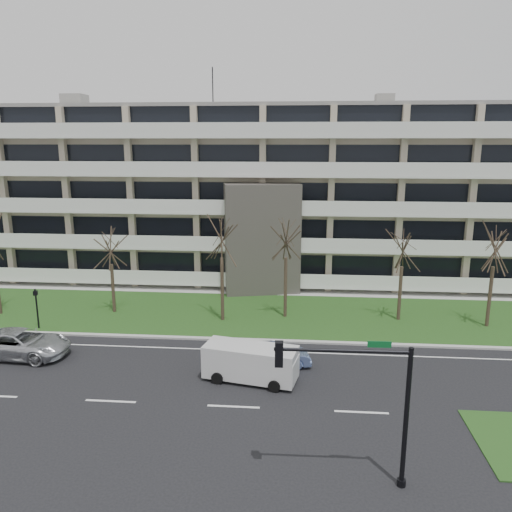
# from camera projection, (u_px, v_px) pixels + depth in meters

# --- Properties ---
(ground) EXTENTS (160.00, 160.00, 0.00)m
(ground) POSITION_uv_depth(u_px,v_px,m) (233.00, 407.00, 23.66)
(ground) COLOR black
(ground) RESTS_ON ground
(grass_verge) EXTENTS (90.00, 10.00, 0.06)m
(grass_verge) POSITION_uv_depth(u_px,v_px,m) (256.00, 314.00, 36.27)
(grass_verge) COLOR #234617
(grass_verge) RESTS_ON ground
(curb) EXTENTS (90.00, 0.35, 0.12)m
(curb) POSITION_uv_depth(u_px,v_px,m) (250.00, 340.00, 31.41)
(curb) COLOR #B2B2AD
(curb) RESTS_ON ground
(sidewalk) EXTENTS (90.00, 2.00, 0.08)m
(sidewalk) POSITION_uv_depth(u_px,v_px,m) (262.00, 291.00, 41.61)
(sidewalk) COLOR #B2B2AD
(sidewalk) RESTS_ON ground
(lane_edge_line) EXTENTS (90.00, 0.12, 0.01)m
(lane_edge_line) POSITION_uv_depth(u_px,v_px,m) (247.00, 351.00, 29.97)
(lane_edge_line) COLOR white
(lane_edge_line) RESTS_ON ground
(apartment_building) EXTENTS (60.50, 15.10, 18.75)m
(apartment_building) POSITION_uv_depth(u_px,v_px,m) (267.00, 192.00, 46.52)
(apartment_building) COLOR #BAAE90
(apartment_building) RESTS_ON ground
(silver_pickup) EXTENTS (5.82, 2.89, 1.59)m
(silver_pickup) POSITION_uv_depth(u_px,v_px,m) (20.00, 343.00, 29.03)
(silver_pickup) COLOR silver
(silver_pickup) RESTS_ON ground
(blue_sedan) EXTENTS (4.11, 2.16, 1.29)m
(blue_sedan) POSITION_uv_depth(u_px,v_px,m) (275.00, 356.00, 27.71)
(blue_sedan) COLOR #7F99DC
(blue_sedan) RESTS_ON ground
(white_van) EXTENTS (5.12, 2.75, 1.88)m
(white_van) POSITION_uv_depth(u_px,v_px,m) (252.00, 360.00, 26.04)
(white_van) COLOR silver
(white_van) RESTS_ON ground
(traffic_signal) EXTENTS (4.86, 0.41, 5.63)m
(traffic_signal) POSITION_uv_depth(u_px,v_px,m) (362.00, 394.00, 17.52)
(traffic_signal) COLOR black
(traffic_signal) RESTS_ON ground
(pedestrian_signal) EXTENTS (0.29, 0.25, 2.78)m
(pedestrian_signal) POSITION_uv_depth(u_px,v_px,m) (36.00, 304.00, 33.06)
(pedestrian_signal) COLOR black
(pedestrian_signal) RESTS_ON ground
(tree_2) EXTENTS (3.25, 3.25, 6.50)m
(tree_2) POSITION_uv_depth(u_px,v_px,m) (110.00, 245.00, 35.51)
(tree_2) COLOR #382B21
(tree_2) RESTS_ON ground
(tree_3) EXTENTS (4.04, 4.04, 8.07)m
(tree_3) POSITION_uv_depth(u_px,v_px,m) (221.00, 232.00, 33.59)
(tree_3) COLOR #382B21
(tree_3) RESTS_ON ground
(tree_4) EXTENTS (3.90, 3.90, 7.79)m
(tree_4) POSITION_uv_depth(u_px,v_px,m) (286.00, 234.00, 34.31)
(tree_4) COLOR #382B21
(tree_4) RESTS_ON ground
(tree_5) EXTENTS (3.47, 3.47, 6.93)m
(tree_5) POSITION_uv_depth(u_px,v_px,m) (403.00, 245.00, 33.86)
(tree_5) COLOR #382B21
(tree_5) RESTS_ON ground
(tree_6) EXTENTS (3.75, 3.75, 7.51)m
(tree_6) POSITION_uv_depth(u_px,v_px,m) (496.00, 242.00, 32.50)
(tree_6) COLOR #382B21
(tree_6) RESTS_ON ground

